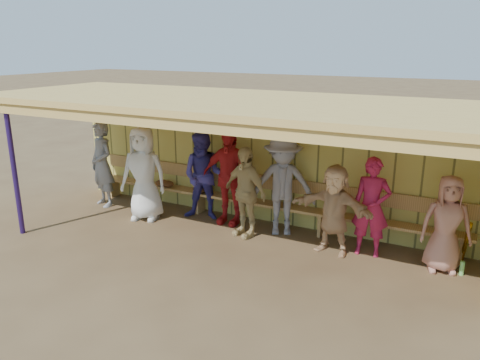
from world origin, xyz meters
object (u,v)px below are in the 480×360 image
at_px(player_a, 102,164).
at_px(player_c, 204,176).
at_px(player_d, 229,177).
at_px(bench, 258,196).
at_px(player_e, 283,185).
at_px(player_f, 334,209).
at_px(player_h, 446,224).
at_px(player_g, 371,207).
at_px(player_b, 144,174).
at_px(player_extra, 245,192).

distance_m(player_a, player_c, 2.35).
height_order(player_d, bench, player_d).
distance_m(player_a, player_e, 3.99).
relative_size(player_a, player_c, 1.04).
height_order(player_f, player_h, player_f).
distance_m(player_e, player_g, 1.62).
bearing_deg(bench, player_e, -26.33).
bearing_deg(player_e, player_d, 156.13).
relative_size(player_b, player_c, 1.06).
relative_size(player_b, player_d, 1.00).
bearing_deg(player_a, player_h, 19.75).
height_order(player_e, bench, player_e).
relative_size(player_d, player_extra, 1.13).
bearing_deg(player_a, player_f, 18.26).
height_order(player_a, player_h, player_a).
height_order(player_d, player_extra, player_d).
xyz_separation_m(player_c, player_extra, (1.10, -0.40, -0.05)).
relative_size(player_d, player_g, 1.13).
distance_m(player_h, player_extra, 3.30).
bearing_deg(player_c, bench, 0.65).
xyz_separation_m(player_a, player_d, (2.88, 0.32, 0.02)).
bearing_deg(player_extra, player_h, 22.73).
xyz_separation_m(player_d, player_h, (3.84, -0.21, -0.17)).
xyz_separation_m(player_c, bench, (1.03, 0.31, -0.35)).
distance_m(player_a, player_b, 1.31).
bearing_deg(player_f, player_d, 177.84).
distance_m(player_b, player_g, 4.32).
bearing_deg(player_extra, player_g, 25.80).
height_order(player_b, player_g, player_b).
height_order(player_f, player_g, player_g).
height_order(player_c, player_f, player_c).
bearing_deg(bench, player_extra, -84.55).
relative_size(player_g, player_extra, 0.99).
xyz_separation_m(player_e, bench, (-0.62, 0.31, -0.39)).
distance_m(player_c, player_f, 2.74).
height_order(player_e, player_extra, player_e).
xyz_separation_m(player_f, player_extra, (-1.61, -0.03, 0.07)).
bearing_deg(player_e, player_c, 156.13).
distance_m(player_b, player_e, 2.74).
bearing_deg(player_h, player_d, 161.61).
bearing_deg(player_a, player_b, 8.77).
bearing_deg(player_c, player_e, -15.81).
bearing_deg(player_g, bench, 161.96).
xyz_separation_m(player_b, player_f, (3.75, 0.18, -0.17)).
relative_size(player_a, bench, 0.24).
bearing_deg(player_h, player_a, 165.66).
distance_m(player_e, player_extra, 0.69).
xyz_separation_m(player_a, player_h, (6.72, 0.11, -0.15)).
relative_size(player_b, player_f, 1.23).
bearing_deg(player_g, player_h, -8.96).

